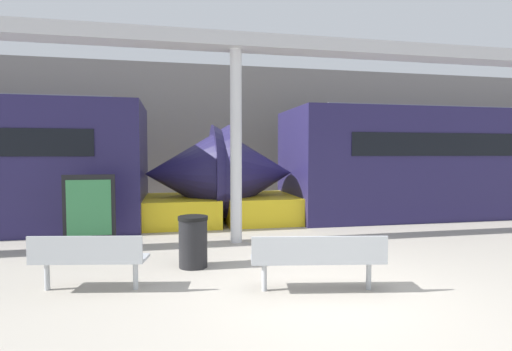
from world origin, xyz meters
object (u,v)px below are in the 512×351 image
(trash_bin, at_px, (193,241))
(support_column_near, at_px, (236,147))
(poster_board, at_px, (89,211))
(bench_far, at_px, (89,257))
(bench_near, at_px, (318,257))
(train_left, at_px, (491,164))

(trash_bin, distance_m, support_column_near, 2.48)
(poster_board, distance_m, support_column_near, 3.16)
(bench_far, distance_m, poster_board, 2.72)
(bench_far, xyz_separation_m, poster_board, (-0.50, 2.66, 0.25))
(bench_far, relative_size, trash_bin, 1.85)
(trash_bin, xyz_separation_m, poster_board, (-1.93, 1.77, 0.31))
(bench_near, bearing_deg, support_column_near, 110.44)
(train_left, relative_size, trash_bin, 20.81)
(poster_board, bearing_deg, trash_bin, -42.59)
(trash_bin, distance_m, poster_board, 2.63)
(trash_bin, bearing_deg, poster_board, 137.41)
(trash_bin, bearing_deg, bench_far, -147.96)
(train_left, bearing_deg, poster_board, -167.74)
(bench_far, height_order, support_column_near, support_column_near)
(train_left, xyz_separation_m, trash_bin, (-9.50, -4.25, -1.11))
(support_column_near, bearing_deg, trash_bin, -120.45)
(bench_near, xyz_separation_m, trash_bin, (-1.57, 1.54, -0.06))
(bench_far, bearing_deg, train_left, 35.59)
(bench_near, bearing_deg, poster_board, 146.38)
(train_left, height_order, poster_board, train_left)
(poster_board, bearing_deg, bench_far, -79.38)
(trash_bin, bearing_deg, train_left, 24.12)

